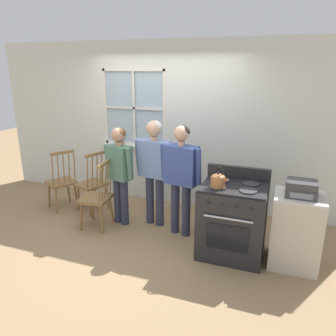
{
  "coord_description": "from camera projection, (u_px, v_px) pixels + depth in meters",
  "views": [
    {
      "loc": [
        1.89,
        -3.65,
        2.31
      ],
      "look_at": [
        0.44,
        0.24,
        1.0
      ],
      "focal_mm": 35.0,
      "sensor_mm": 36.0,
      "label": 1
    }
  ],
  "objects": [
    {
      "name": "person_adult_right",
      "position": [
        181.0,
        170.0,
        4.42
      ],
      "size": [
        0.62,
        0.29,
        1.56
      ],
      "rotation": [
        0.0,
        0.0,
        -0.19
      ],
      "color": "#2D3347",
      "rests_on": "ground_plane"
    },
    {
      "name": "chair_by_window",
      "position": [
        92.0,
        184.0,
        5.31
      ],
      "size": [
        0.52,
        0.53,
        1.02
      ],
      "rotation": [
        0.0,
        0.0,
        -1.93
      ],
      "color": "olive",
      "rests_on": "ground_plane"
    },
    {
      "name": "wall_back",
      "position": [
        169.0,
        127.0,
        5.42
      ],
      "size": [
        6.4,
        0.16,
        2.7
      ],
      "color": "silver",
      "rests_on": "ground_plane"
    },
    {
      "name": "person_elderly_left",
      "position": [
        120.0,
        168.0,
        4.76
      ],
      "size": [
        0.51,
        0.3,
        1.47
      ],
      "rotation": [
        0.0,
        0.0,
        -0.28
      ],
      "color": "#2D3347",
      "rests_on": "ground_plane"
    },
    {
      "name": "person_teen_center",
      "position": [
        154.0,
        162.0,
        4.71
      ],
      "size": [
        0.61,
        0.29,
        1.57
      ],
      "rotation": [
        0.0,
        0.0,
        -0.18
      ],
      "color": "#2D3347",
      "rests_on": "ground_plane"
    },
    {
      "name": "side_counter",
      "position": [
        296.0,
        231.0,
        3.84
      ],
      "size": [
        0.55,
        0.5,
        0.9
      ],
      "color": "beige",
      "rests_on": "ground_plane"
    },
    {
      "name": "stereo",
      "position": [
        301.0,
        189.0,
        3.66
      ],
      "size": [
        0.34,
        0.29,
        0.18
      ],
      "color": "#38383A",
      "rests_on": "side_counter"
    },
    {
      "name": "potted_plant",
      "position": [
        120.0,
        140.0,
        5.72
      ],
      "size": [
        0.11,
        0.11,
        0.24
      ],
      "color": "#935B3D",
      "rests_on": "wall_back"
    },
    {
      "name": "chair_near_wall",
      "position": [
        97.0,
        198.0,
        4.76
      ],
      "size": [
        0.44,
        0.45,
        1.02
      ],
      "rotation": [
        0.0,
        0.0,
        -1.48
      ],
      "color": "olive",
      "rests_on": "ground_plane"
    },
    {
      "name": "kettle",
      "position": [
        218.0,
        180.0,
        3.83
      ],
      "size": [
        0.21,
        0.17,
        0.25
      ],
      "color": "#A86638",
      "rests_on": "stove"
    },
    {
      "name": "stove",
      "position": [
        232.0,
        220.0,
        4.06
      ],
      "size": [
        0.79,
        0.68,
        1.08
      ],
      "color": "#232326",
      "rests_on": "ground_plane"
    },
    {
      "name": "ground_plane",
      "position": [
        132.0,
        238.0,
        4.58
      ],
      "size": [
        16.0,
        16.0,
        0.0
      ],
      "primitive_type": "plane",
      "color": "#937551"
    },
    {
      "name": "chair_center_cluster",
      "position": [
        62.0,
        182.0,
        5.4
      ],
      "size": [
        0.56,
        0.57,
        1.02
      ],
      "rotation": [
        0.0,
        0.0,
        -2.11
      ],
      "color": "olive",
      "rests_on": "ground_plane"
    }
  ]
}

